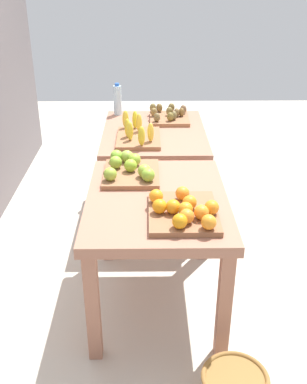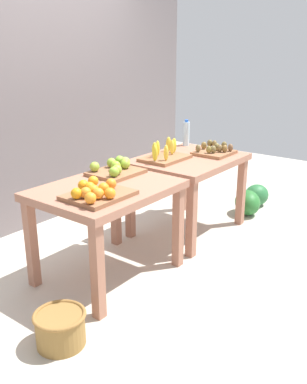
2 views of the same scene
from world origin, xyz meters
name	(u,v)px [view 1 (image 1 of 2)]	position (x,y,z in m)	size (l,w,h in m)	color
ground_plane	(155,249)	(0.00, 0.00, 0.00)	(8.00, 8.00, 0.00)	beige
display_table_left	(157,213)	(-0.56, 0.00, 0.63)	(1.04, 0.80, 0.74)	#A06852
display_table_right	(154,143)	(0.56, 0.00, 0.63)	(1.04, 0.80, 0.74)	#A06852
orange_bin	(184,211)	(-0.80, -0.13, 0.78)	(0.46, 0.38, 0.11)	#8F5E3E
apple_bin	(130,169)	(-0.27, 0.16, 0.78)	(0.41, 0.34, 0.11)	#8F5E3E
banana_crate	(138,134)	(0.35, 0.13, 0.78)	(0.45, 0.32, 0.17)	#8F5E3E
kiwi_bin	(169,116)	(0.82, -0.13, 0.77)	(0.36, 0.33, 0.10)	#8F5E3E
water_bottle	(118,100)	(0.98, 0.31, 0.87)	(0.07, 0.07, 0.27)	silver
watermelon_pile	(179,158)	(1.44, -0.27, 0.13)	(0.71, 0.42, 0.27)	#296A38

